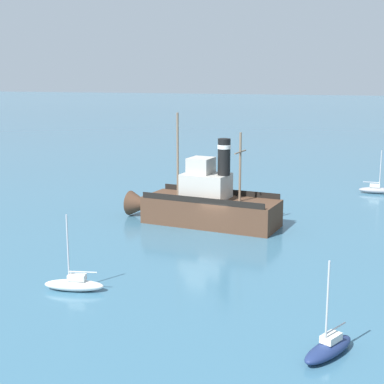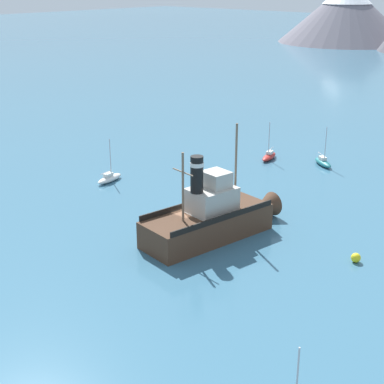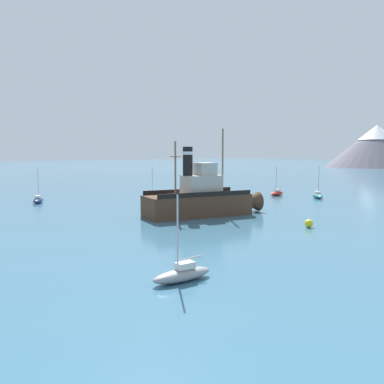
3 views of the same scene
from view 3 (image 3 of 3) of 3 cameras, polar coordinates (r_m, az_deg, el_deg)
The scene contains 8 objects.
ground_plane at distance 47.24m, azimuth -1.39°, elevation -3.15°, with size 600.00×600.00×0.00m, color #38667F.
old_tugboat at distance 46.26m, azimuth 1.42°, elevation -1.05°, with size 6.11×14.74×9.90m.
sailboat_navy at distance 61.70m, azimuth -20.78°, elevation -1.04°, with size 3.88×2.73×4.90m.
sailboat_red at distance 68.78m, azimuth 11.83°, elevation -0.14°, with size 2.07×3.96×4.90m.
sailboat_white at distance 63.54m, azimuth -5.80°, elevation -0.52°, with size 1.73×3.93×4.90m.
sailboat_teal at distance 66.45m, azimuth 17.22°, elevation -0.47°, with size 3.76×3.05×4.90m.
sailboat_grey at distance 23.23m, azimuth -1.36°, elevation -11.39°, with size 1.20×3.83×4.90m.
mooring_buoy at distance 40.61m, azimuth 16.08°, elevation -4.26°, with size 0.79×0.79×0.79m, color yellow.
Camera 3 is at (38.93, -25.75, 7.24)m, focal length 38.00 mm.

